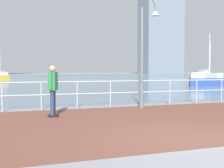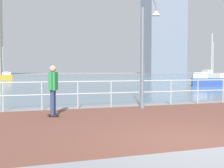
{
  "view_description": "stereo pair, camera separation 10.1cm",
  "coord_description": "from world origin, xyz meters",
  "px_view_note": "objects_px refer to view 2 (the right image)",
  "views": [
    {
      "loc": [
        -3.56,
        -5.18,
        1.56
      ],
      "look_at": [
        -0.7,
        3.48,
        1.1
      ],
      "focal_mm": 44.7,
      "sensor_mm": 36.0,
      "label": 1
    },
    {
      "loc": [
        -3.47,
        -5.21,
        1.56
      ],
      "look_at": [
        -0.7,
        3.48,
        1.1
      ],
      "focal_mm": 44.7,
      "sensor_mm": 36.0,
      "label": 2
    }
  ],
  "objects_px": {
    "sailboat_blue": "(212,75)",
    "sailboat_teal": "(210,81)",
    "skateboarder": "(53,86)",
    "lamppost": "(147,45)",
    "sailboat_white": "(4,77)"
  },
  "relations": [
    {
      "from": "skateboarder",
      "to": "sailboat_white",
      "type": "bearing_deg",
      "value": 95.93
    },
    {
      "from": "lamppost",
      "to": "sailboat_white",
      "type": "relative_size",
      "value": 0.89
    },
    {
      "from": "lamppost",
      "to": "sailboat_white",
      "type": "xyz_separation_m",
      "value": [
        -7.73,
        36.3,
        -2.08
      ]
    },
    {
      "from": "lamppost",
      "to": "skateboarder",
      "type": "relative_size",
      "value": 2.72
    },
    {
      "from": "skateboarder",
      "to": "sailboat_teal",
      "type": "xyz_separation_m",
      "value": [
        16.04,
        13.12,
        -0.55
      ]
    },
    {
      "from": "skateboarder",
      "to": "sailboat_blue",
      "type": "relative_size",
      "value": 0.27
    },
    {
      "from": "skateboarder",
      "to": "sailboat_teal",
      "type": "distance_m",
      "value": 20.73
    },
    {
      "from": "sailboat_blue",
      "to": "sailboat_teal",
      "type": "bearing_deg",
      "value": -127.87
    },
    {
      "from": "lamppost",
      "to": "sailboat_teal",
      "type": "distance_m",
      "value": 17.29
    },
    {
      "from": "lamppost",
      "to": "skateboarder",
      "type": "distance_m",
      "value": 4.28
    },
    {
      "from": "lamppost",
      "to": "skateboarder",
      "type": "bearing_deg",
      "value": -165.09
    },
    {
      "from": "skateboarder",
      "to": "sailboat_blue",
      "type": "bearing_deg",
      "value": 46.15
    },
    {
      "from": "sailboat_blue",
      "to": "sailboat_white",
      "type": "height_order",
      "value": "sailboat_blue"
    },
    {
      "from": "skateboarder",
      "to": "sailboat_white",
      "type": "xyz_separation_m",
      "value": [
        -3.88,
        37.33,
        -0.53
      ]
    },
    {
      "from": "lamppost",
      "to": "skateboarder",
      "type": "xyz_separation_m",
      "value": [
        -3.86,
        -1.03,
        -1.55
      ]
    }
  ]
}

